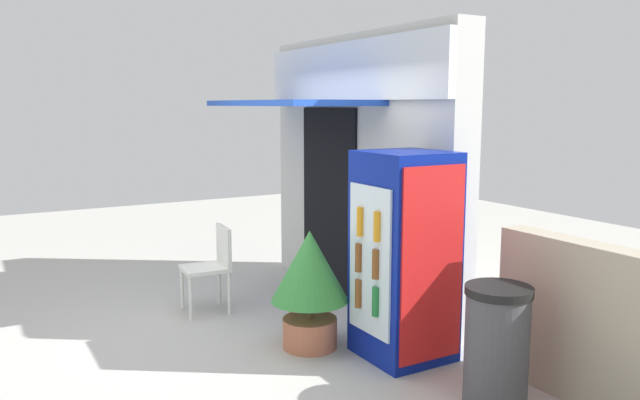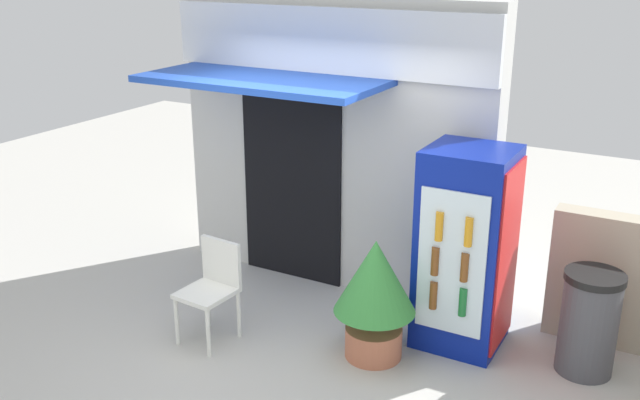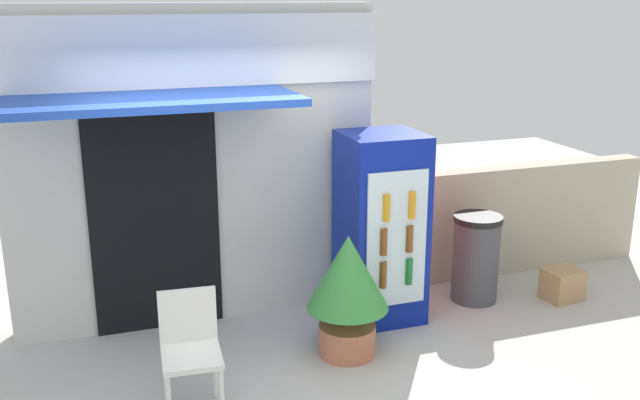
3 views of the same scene
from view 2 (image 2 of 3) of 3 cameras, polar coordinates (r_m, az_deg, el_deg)
The scene contains 6 objects.
ground at distance 6.18m, azimuth -4.36°, elevation -12.47°, with size 16.00×16.00×0.00m, color beige.
storefront_building at distance 7.02m, azimuth 0.80°, elevation 4.90°, with size 3.29×1.34×2.86m.
drink_cooler at distance 6.14m, azimuth 11.56°, elevation -3.86°, with size 0.72×0.74×1.75m.
plastic_chair at distance 6.31m, azimuth -8.55°, elevation -6.59°, with size 0.45×0.48×0.89m.
potted_plant_near_shop at distance 5.91m, azimuth 4.41°, elevation -7.02°, with size 0.68×0.68×1.05m.
trash_bin at distance 6.17m, azimuth 20.67°, elevation -9.14°, with size 0.47×0.47×0.87m.
Camera 2 is at (2.95, -4.35, 3.25)m, focal length 40.09 mm.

